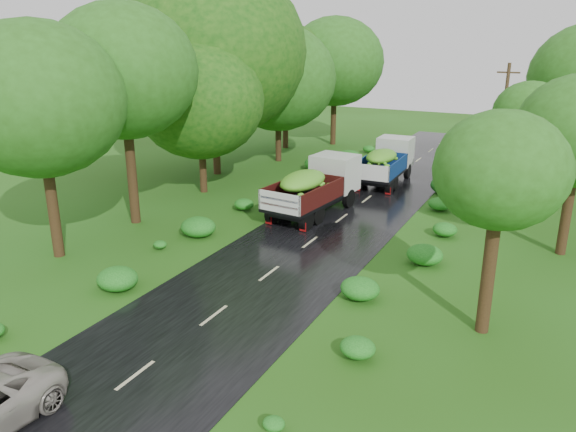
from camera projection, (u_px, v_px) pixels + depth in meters
The scene contains 9 objects.
ground at pixel (135, 376), 16.09m from camera, with size 120.00×120.00×0.00m, color #234B10.
road at pixel (229, 304), 20.32m from camera, with size 6.50×80.00×0.02m, color black.
road_lines at pixel (244, 293), 21.17m from camera, with size 0.12×69.60×0.00m.
truck_near at pixel (317, 184), 30.11m from camera, with size 3.05×6.94×2.83m.
truck_far at pixel (387, 160), 36.29m from camera, with size 2.38×6.40×2.67m.
utility_pole at pixel (502, 124), 34.93m from camera, with size 1.34×0.21×7.62m.
trees_left at pixel (235, 71), 36.68m from camera, with size 7.54×33.33×10.44m.
trees_right at pixel (570, 101), 30.23m from camera, with size 6.10×32.63×8.46m.
shrubs at pixel (327, 223), 27.85m from camera, with size 11.90×44.00×0.70m.
Camera 1 is at (10.17, -10.38, 9.38)m, focal length 35.00 mm.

